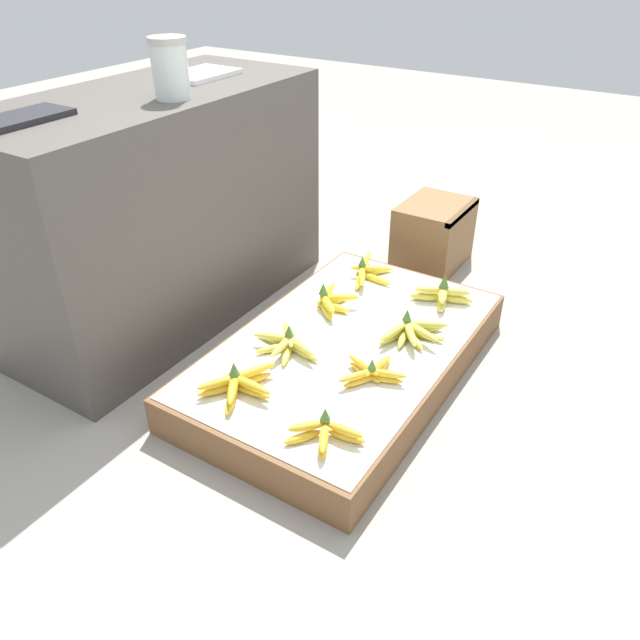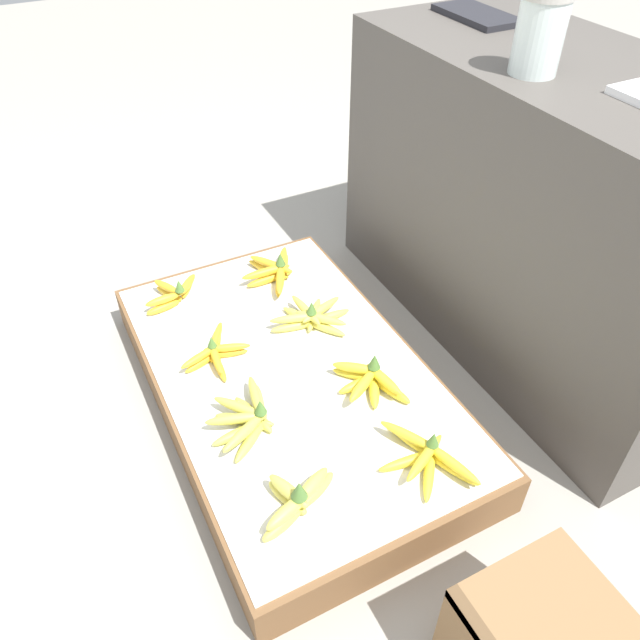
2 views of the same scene
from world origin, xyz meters
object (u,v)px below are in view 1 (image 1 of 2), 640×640
object	(u,v)px
wooden_crate	(433,234)
banana_bunch_front_right	(442,295)
banana_bunch_middle_midleft	(287,343)
banana_bunch_front_midleft	(372,372)
banana_bunch_middle_midright	(330,300)
banana_bunch_front_left	(325,434)
banana_bunch_middle_left	(238,384)
foam_tray_white	(201,74)
banana_bunch_front_midright	(412,332)
banana_bunch_middle_right	(367,271)
glass_jar	(171,68)

from	to	relation	value
wooden_crate	banana_bunch_front_right	world-z (taller)	wooden_crate
banana_bunch_middle_midleft	banana_bunch_front_midleft	bearing A→B (deg)	-88.00
banana_bunch_front_right	banana_bunch_middle_midright	distance (m)	0.42
banana_bunch_front_left	banana_bunch_front_right	world-z (taller)	banana_bunch_front_right
banana_bunch_middle_left	banana_bunch_middle_midright	world-z (taller)	banana_bunch_middle_midright
foam_tray_white	banana_bunch_middle_left	bearing A→B (deg)	-136.30
banana_bunch_front_midright	banana_bunch_middle_midright	size ratio (longest dim) A/B	1.10
banana_bunch_front_midleft	banana_bunch_front_right	bearing A→B (deg)	-0.40
banana_bunch_front_midright	banana_bunch_middle_right	bearing A→B (deg)	48.00
banana_bunch_front_midleft	glass_jar	bearing A→B (deg)	80.38
banana_bunch_front_midright	foam_tray_white	distance (m)	1.23
banana_bunch_middle_right	glass_jar	xyz separation A→B (m)	(-0.43, 0.51, 0.78)
wooden_crate	banana_bunch_front_midright	distance (m)	0.85
wooden_crate	banana_bunch_front_midleft	bearing A→B (deg)	-166.39
banana_bunch_front_left	glass_jar	size ratio (longest dim) A/B	1.07
banana_bunch_front_left	foam_tray_white	size ratio (longest dim) A/B	0.75
banana_bunch_front_left	banana_bunch_middle_left	size ratio (longest dim) A/B	0.78
banana_bunch_middle_left	wooden_crate	bearing A→B (deg)	-2.03
wooden_crate	banana_bunch_middle_midright	size ratio (longest dim) A/B	1.59
banana_bunch_front_midright	glass_jar	world-z (taller)	glass_jar
wooden_crate	banana_bunch_front_midright	size ratio (longest dim) A/B	1.45
banana_bunch_front_midright	banana_bunch_middle_left	size ratio (longest dim) A/B	0.92
banana_bunch_middle_midleft	banana_bunch_middle_right	bearing A→B (deg)	1.73
banana_bunch_front_left	banana_bunch_middle_midright	bearing A→B (deg)	30.30
wooden_crate	glass_jar	bearing A→B (deg)	148.14
banana_bunch_middle_midleft	banana_bunch_middle_right	size ratio (longest dim) A/B	0.95
banana_bunch_middle_midleft	glass_jar	distance (m)	0.95
banana_bunch_middle_left	banana_bunch_middle_midleft	distance (m)	0.26
banana_bunch_middle_midleft	foam_tray_white	size ratio (longest dim) A/B	0.97
wooden_crate	foam_tray_white	xyz separation A→B (m)	(-0.63, 0.73, 0.71)
wooden_crate	banana_bunch_middle_midleft	size ratio (longest dim) A/B	1.33
banana_bunch_front_left	glass_jar	distance (m)	1.25
foam_tray_white	banana_bunch_front_right	bearing A→B (deg)	-84.46
wooden_crate	glass_jar	size ratio (longest dim) A/B	1.84
banana_bunch_front_midright	banana_bunch_front_right	world-z (taller)	banana_bunch_front_right
banana_bunch_front_midleft	banana_bunch_front_right	size ratio (longest dim) A/B	0.96
banana_bunch_front_midright	banana_bunch_middle_right	size ratio (longest dim) A/B	0.87
banana_bunch_front_right	banana_bunch_middle_left	xyz separation A→B (m)	(-0.81, 0.31, -0.01)
glass_jar	banana_bunch_middle_left	bearing A→B (deg)	-127.90
banana_bunch_middle_right	banana_bunch_front_right	bearing A→B (deg)	-95.27
banana_bunch_front_midright	banana_bunch_middle_left	xyz separation A→B (m)	(-0.54, 0.32, 0.00)
banana_bunch_middle_left	banana_bunch_middle_right	size ratio (longest dim) A/B	0.95
banana_bunch_middle_midright	foam_tray_white	distance (m)	0.97
banana_bunch_middle_midright	banana_bunch_middle_right	xyz separation A→B (m)	(0.28, -0.00, -0.00)
banana_bunch_middle_midleft	foam_tray_white	distance (m)	1.07
wooden_crate	banana_bunch_middle_midright	xyz separation A→B (m)	(-0.78, 0.07, 0.02)
banana_bunch_middle_right	banana_bunch_middle_midleft	bearing A→B (deg)	-178.27
banana_bunch_front_right	banana_bunch_middle_midright	bearing A→B (deg)	126.17
banana_bunch_front_right	banana_bunch_middle_midleft	bearing A→B (deg)	150.31
banana_bunch_front_left	banana_bunch_middle_right	distance (m)	0.95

